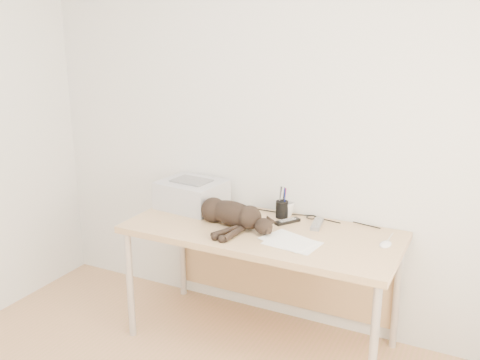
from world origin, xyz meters
The scene contains 11 objects.
wall_back centered at (0.00, 1.75, 1.30)m, with size 3.50×3.50×0.00m, color silver.
desk centered at (0.00, 1.48, 0.61)m, with size 1.60×0.70×0.74m.
printer centered at (-0.57, 1.55, 0.83)m, with size 0.42×0.37×0.19m.
papers centered at (0.22, 1.28, 0.74)m, with size 0.35×0.29×0.01m.
cat centered at (-0.20, 1.37, 0.81)m, with size 0.67×0.39×0.16m.
mug centered at (0.05, 1.67, 0.78)m, with size 0.10×0.10×0.09m, color white.
pen_cup centered at (0.03, 1.63, 0.80)m, with size 0.08×0.08×0.20m.
remote_grey centered at (0.27, 1.59, 0.75)m, with size 0.05×0.19×0.02m, color slate.
remote_black centered at (0.10, 1.56, 0.75)m, with size 0.05×0.16×0.02m, color black.
mouse centered at (0.70, 1.47, 0.76)m, with size 0.06×0.10×0.03m, color white.
cable_tangle centered at (0.00, 1.70, 0.75)m, with size 1.36×0.07×0.01m, color black, non-canonical shape.
Camera 1 is at (1.19, -1.28, 1.89)m, focal length 40.00 mm.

